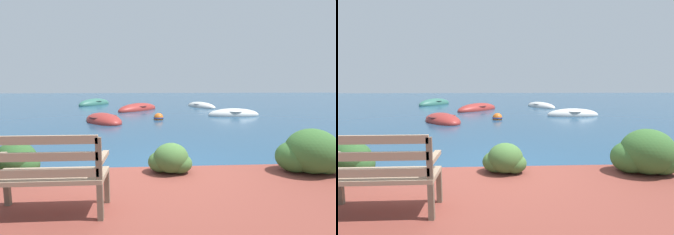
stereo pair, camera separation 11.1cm
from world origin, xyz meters
The scene contains 11 objects.
ground_plane centered at (0.00, 0.00, 0.00)m, with size 80.00×80.00×0.00m.
park_bench centered at (-1.34, -1.61, 0.70)m, with size 1.25×0.48×0.93m.
hedge_clump_far_left centered at (-2.36, -0.28, 0.45)m, with size 0.79×0.57×0.53m.
hedge_clump_left centered at (0.10, -0.31, 0.43)m, with size 0.72×0.52×0.49m.
hedge_clump_centre centered at (2.37, -0.46, 0.53)m, with size 1.07×0.77×0.73m.
rowboat_nearest centered at (-2.27, 6.87, 0.06)m, with size 2.39×2.72×0.68m.
rowboat_mid centered at (4.01, 8.68, 0.06)m, with size 2.63×1.03×0.67m.
rowboat_far centered at (-1.04, 11.76, 0.06)m, with size 2.86×3.20×0.76m.
rowboat_outer centered at (3.28, 13.67, 0.05)m, with size 2.12×3.19×0.61m.
rowboat_distant centered at (-4.57, 15.97, 0.07)m, with size 2.47×3.29×0.86m.
mooring_buoy centered at (0.12, 7.53, 0.08)m, with size 0.49×0.49×0.45m.
Camera 2 is at (-0.09, -4.44, 1.67)m, focal length 28.00 mm.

